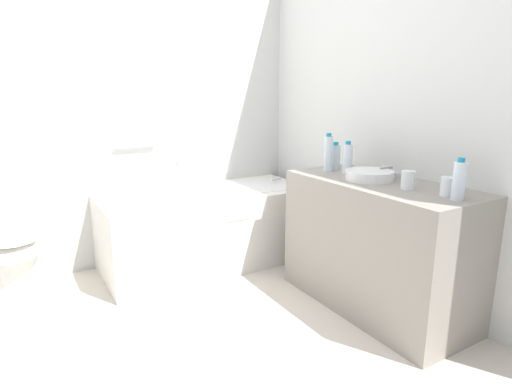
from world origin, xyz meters
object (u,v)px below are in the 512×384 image
Objects in this scene: sink_basin at (369,175)px; drinking_glass_1 at (408,180)px; sink_faucet at (389,172)px; water_bottle_3 at (459,180)px; water_bottle_2 at (335,157)px; water_bottle_1 at (347,158)px; bathtub at (208,225)px; water_bottle_0 at (328,153)px; drinking_glass_0 at (448,187)px; toilet at (13,254)px.

sink_basin is 0.29m from drinking_glass_1.
water_bottle_3 reaches higher than sink_faucet.
water_bottle_1 is at bearing -101.90° from water_bottle_2.
water_bottle_0 is (0.58, -0.74, 0.63)m from bathtub.
water_bottle_0 reaches higher than drinking_glass_0.
toilet is 2.70m from water_bottle_3.
water_bottle_3 is 0.30m from drinking_glass_1.
sink_faucet is 0.52m from drinking_glass_0.
water_bottle_3 is 2.11× the size of drinking_glass_1.
water_bottle_1 is at bearing 81.43° from sink_basin.
toilet is 2.27m from water_bottle_1.
sink_faucet is (2.14, -1.15, 0.52)m from toilet.
bathtub reaches higher than drinking_glass_0.
sink_basin is 0.41m from water_bottle_2.
drinking_glass_1 is at bearing -88.14° from water_bottle_0.
water_bottle_2 is (0.09, 0.02, -0.03)m from water_bottle_0.
drinking_glass_1 is at bearing -93.39° from water_bottle_1.
drinking_glass_1 is (-0.17, -0.29, 0.02)m from sink_faucet.
drinking_glass_1 is (-0.06, -0.69, -0.04)m from water_bottle_2.
drinking_glass_1 is at bearing 102.45° from drinking_glass_0.
water_bottle_2 is 1.87× the size of drinking_glass_1.
water_bottle_0 is 0.10m from water_bottle_2.
water_bottle_1 reaches higher than drinking_glass_0.
sink_basin is at bearing -87.42° from water_bottle_0.
bathtub is 1.84m from drinking_glass_0.
toilet is at bearing 140.48° from drinking_glass_0.
water_bottle_3 is (-0.05, -0.99, 0.01)m from water_bottle_2.
water_bottle_0 reaches higher than sink_faucet.
water_bottle_3 is 2.17× the size of drinking_glass_0.
water_bottle_2 is (2.03, -0.75, 0.57)m from toilet.
water_bottle_1 is at bearing 91.28° from drinking_glass_0.
drinking_glass_0 is (2.01, -1.66, 0.54)m from toilet.
bathtub is at bearing 84.51° from toilet.
water_bottle_1 reaches higher than toilet.
water_bottle_2 is 0.69m from drinking_glass_1.
drinking_glass_1 is at bearing 49.70° from toilet.
sink_basin is at bearing -98.57° from water_bottle_1.
water_bottle_3 is at bearing -91.07° from water_bottle_1.
drinking_glass_0 is at bearing -77.55° from drinking_glass_1.
water_bottle_3 is at bearing -87.98° from sink_basin.
sink_faucet is 0.42m from water_bottle_2.
sink_basin is 1.55× the size of water_bottle_2.
bathtub is at bearing 125.94° from water_bottle_1.
sink_faucet is at bearing -74.81° from water_bottle_2.
toilet is 2.66m from drinking_glass_0.
bathtub is 1.36m from toilet.
water_bottle_2 is at bearing 78.10° from water_bottle_1.
water_bottle_3 reaches higher than drinking_glass_1.
sink_basin is 2.90× the size of drinking_glass_1.
water_bottle_1 reaches higher than drinking_glass_1.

